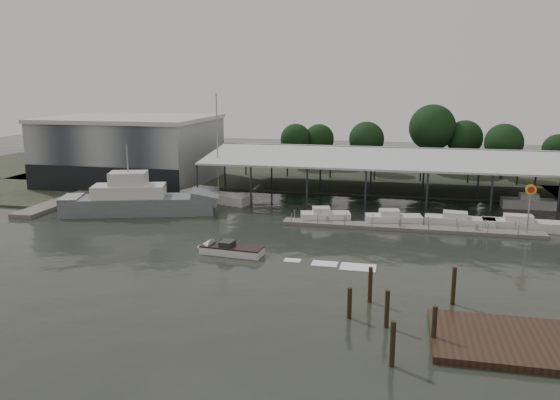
% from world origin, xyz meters
% --- Properties ---
extents(ground, '(200.00, 200.00, 0.00)m').
position_xyz_m(ground, '(0.00, 0.00, 0.00)').
color(ground, '#262B23').
rests_on(ground, ground).
extents(land_strip_far, '(140.00, 30.00, 0.30)m').
position_xyz_m(land_strip_far, '(0.00, 42.00, 0.10)').
color(land_strip_far, '#3B4332').
rests_on(land_strip_far, ground).
extents(land_strip_west, '(20.00, 40.00, 0.30)m').
position_xyz_m(land_strip_west, '(-40.00, 30.00, 0.10)').
color(land_strip_west, '#3B4332').
rests_on(land_strip_west, ground).
extents(storage_warehouse, '(24.50, 20.50, 10.50)m').
position_xyz_m(storage_warehouse, '(-28.00, 29.94, 5.29)').
color(storage_warehouse, gray).
rests_on(storage_warehouse, ground).
extents(covered_boat_shed, '(58.24, 24.00, 6.96)m').
position_xyz_m(covered_boat_shed, '(17.00, 28.00, 6.13)').
color(covered_boat_shed, silver).
rests_on(covered_boat_shed, ground).
extents(trawler_dock, '(3.00, 18.00, 0.50)m').
position_xyz_m(trawler_dock, '(-30.00, 14.00, 0.25)').
color(trawler_dock, slate).
rests_on(trawler_dock, ground).
extents(floating_dock, '(28.00, 2.00, 1.40)m').
position_xyz_m(floating_dock, '(15.00, 10.00, 0.20)').
color(floating_dock, slate).
rests_on(floating_dock, ground).
extents(shell_fuel_sign, '(1.10, 0.18, 5.55)m').
position_xyz_m(shell_fuel_sign, '(27.00, 9.99, 3.93)').
color(shell_fuel_sign, gray).
rests_on(shell_fuel_sign, ground).
extents(grey_trawler, '(19.31, 9.63, 8.84)m').
position_xyz_m(grey_trawler, '(-17.28, 10.66, 1.58)').
color(grey_trawler, slate).
rests_on(grey_trawler, ground).
extents(white_sailboat, '(10.69, 5.81, 14.61)m').
position_xyz_m(white_sailboat, '(-10.65, 19.25, 0.66)').
color(white_sailboat, silver).
rests_on(white_sailboat, ground).
extents(speedboat_underway, '(17.60, 3.79, 2.00)m').
position_xyz_m(speedboat_underway, '(-1.95, -2.39, 0.39)').
color(speedboat_underway, silver).
rests_on(speedboat_underway, ground).
extents(moored_cruiser_0, '(6.02, 3.45, 1.70)m').
position_xyz_m(moored_cruiser_0, '(5.44, 11.70, 0.61)').
color(moored_cruiser_0, silver).
rests_on(moored_cruiser_0, ground).
extents(moored_cruiser_1, '(6.56, 3.17, 1.70)m').
position_xyz_m(moored_cruiser_1, '(13.19, 12.13, 0.61)').
color(moored_cruiser_1, silver).
rests_on(moored_cruiser_1, ground).
extents(moored_cruiser_2, '(7.69, 2.87, 1.70)m').
position_xyz_m(moored_cruiser_2, '(20.42, 12.69, 0.61)').
color(moored_cruiser_2, silver).
rests_on(moored_cruiser_2, ground).
extents(moored_cruiser_3, '(8.49, 2.50, 1.70)m').
position_xyz_m(moored_cruiser_3, '(27.04, 12.67, 0.61)').
color(moored_cruiser_3, silver).
rests_on(moored_cruiser_3, ground).
extents(mooring_pilings, '(7.47, 10.33, 3.42)m').
position_xyz_m(mooring_pilings, '(14.02, -14.62, 1.00)').
color(mooring_pilings, '#2E2317').
rests_on(mooring_pilings, ground).
extents(horizon_tree_line, '(65.81, 11.75, 12.04)m').
position_xyz_m(horizon_tree_line, '(21.48, 48.47, 6.31)').
color(horizon_tree_line, '#301F15').
rests_on(horizon_tree_line, ground).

